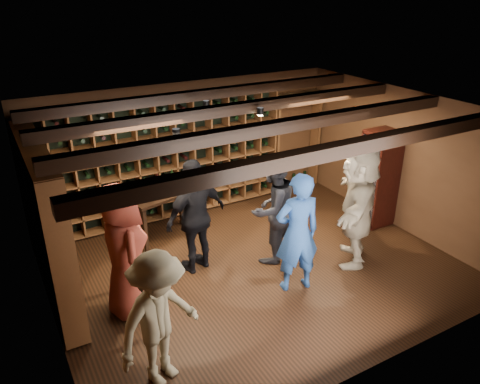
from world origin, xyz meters
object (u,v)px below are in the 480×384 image
man_blue_shirt (297,233)px  guest_beige (357,206)px  display_cabinet (378,180)px  guest_khaki (159,320)px  man_grey_suit (273,209)px  guest_red_floral (125,251)px  guest_woman_black (196,216)px  tasting_table (163,198)px

man_blue_shirt → guest_beige: guest_beige is taller
display_cabinet → guest_beige: 1.47m
display_cabinet → man_blue_shirt: 2.65m
guest_khaki → display_cabinet: bearing=-2.8°
man_blue_shirt → man_grey_suit: bearing=-86.5°
man_blue_shirt → guest_khaki: 2.43m
man_grey_suit → guest_red_floral: size_ratio=0.94×
guest_red_floral → guest_woman_black: bearing=-66.3°
display_cabinet → guest_beige: bearing=-147.3°
guest_khaki → guest_beige: size_ratio=0.85×
man_blue_shirt → tasting_table: 2.55m
guest_khaki → man_grey_suit: bearing=10.3°
guest_woman_black → guest_khaki: bearing=41.2°
man_blue_shirt → tasting_table: man_blue_shirt is taller
guest_woman_black → man_blue_shirt: bearing=117.1°
display_cabinet → guest_red_floral: size_ratio=0.92×
guest_red_floral → display_cabinet: bearing=-85.6°
guest_woman_black → guest_beige: (2.28, -1.02, 0.06)m
guest_woman_black → man_grey_suit: bearing=149.6°
guest_red_floral → man_blue_shirt: bearing=-105.0°
display_cabinet → guest_red_floral: (-4.75, -0.30, 0.09)m
man_grey_suit → guest_khaki: size_ratio=1.08×
man_grey_suit → guest_beige: size_ratio=0.92×
display_cabinet → tasting_table: size_ratio=1.36×
man_grey_suit → guest_khaki: 2.90m
guest_red_floral → tasting_table: 1.99m
man_blue_shirt → guest_beige: size_ratio=0.93×
guest_red_floral → tasting_table: guest_red_floral is taller
guest_woman_black → guest_beige: size_ratio=0.94×
man_grey_suit → guest_red_floral: guest_red_floral is taller
guest_red_floral → guest_khaki: 1.36m
guest_beige → tasting_table: 3.20m
display_cabinet → man_grey_suit: man_grey_suit is taller
display_cabinet → guest_woman_black: 3.51m
guest_beige → man_grey_suit: bearing=-78.8°
tasting_table → display_cabinet: bearing=-33.6°
guest_beige → man_blue_shirt: bearing=-40.5°
man_grey_suit → tasting_table: bearing=-65.0°
man_blue_shirt → guest_beige: 1.26m
guest_red_floral → tasting_table: bearing=-33.9°
guest_woman_black → guest_khaki: (-1.29, -1.87, -0.08)m
display_cabinet → guest_beige: (-1.23, -0.79, 0.11)m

